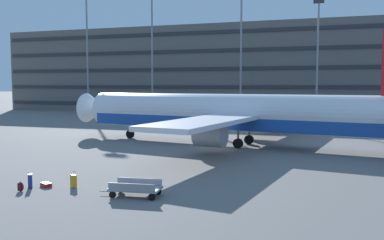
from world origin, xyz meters
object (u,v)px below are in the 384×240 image
object	(u,v)px
suitcase_upright	(30,181)
backpack_scuffed	(21,187)
suitcase_black	(46,185)
suitcase_laid_flat	(73,181)
airliner	(236,114)
baggage_cart	(135,188)

from	to	relation	value
suitcase_upright	backpack_scuffed	bearing A→B (deg)	-86.90
suitcase_black	suitcase_upright	size ratio (longest dim) A/B	0.79
suitcase_laid_flat	backpack_scuffed	xyz separation A→B (m)	(-2.23, -1.61, -0.14)
backpack_scuffed	suitcase_black	bearing A→B (deg)	63.72
airliner	backpack_scuffed	size ratio (longest dim) A/B	64.87
backpack_scuffed	baggage_cart	xyz separation A→B (m)	(6.36, 0.98, 0.18)
airliner	suitcase_upright	distance (m)	21.23
suitcase_black	baggage_cart	distance (m)	5.74
suitcase_laid_flat	baggage_cart	distance (m)	4.17
suitcase_laid_flat	backpack_scuffed	size ratio (longest dim) A/B	1.64
airliner	suitcase_laid_flat	bearing A→B (deg)	-105.77
suitcase_upright	suitcase_laid_flat	xyz separation A→B (m)	(2.28, 0.79, -0.02)
suitcase_black	suitcase_laid_flat	size ratio (longest dim) A/B	0.80
suitcase_black	baggage_cart	xyz separation A→B (m)	(5.72, -0.32, 0.31)
suitcase_laid_flat	baggage_cart	bearing A→B (deg)	-8.68
suitcase_laid_flat	suitcase_upright	bearing A→B (deg)	-160.75
airliner	suitcase_upright	bearing A→B (deg)	-111.15
airliner	suitcase_upright	xyz separation A→B (m)	(-7.60, -19.65, -2.59)
airliner	baggage_cart	bearing A→B (deg)	-93.52
suitcase_upright	suitcase_laid_flat	size ratio (longest dim) A/B	1.02
suitcase_black	backpack_scuffed	world-z (taller)	backpack_scuffed
suitcase_laid_flat	backpack_scuffed	world-z (taller)	suitcase_laid_flat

